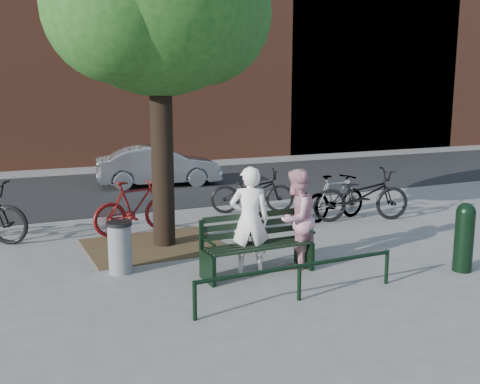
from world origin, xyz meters
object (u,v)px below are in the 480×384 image
person_right (296,219)px  litter_bin (120,247)px  park_bench (256,243)px  bollard (464,235)px  bicycle_c (252,191)px  parked_car (159,166)px  person_left (250,220)px

person_right → litter_bin: 2.80m
park_bench → bollard: (2.97, -1.35, 0.11)m
park_bench → bicycle_c: (1.91, 3.86, 0.04)m
bicycle_c → parked_car: 4.70m
bicycle_c → person_left: bearing=173.2°
park_bench → parked_car: (1.07, 8.48, 0.13)m
person_left → bollard: person_left is taller
bollard → park_bench: bearing=155.6°
park_bench → bicycle_c: bearing=63.7°
park_bench → person_right: bearing=-2.2°
park_bench → person_right: 0.77m
bicycle_c → litter_bin: bearing=148.6°
person_right → bicycle_c: person_right is taller
bollard → person_right: bearing=149.7°
person_left → litter_bin: (-1.83, 0.83, -0.42)m
person_right → parked_car: (0.36, 8.51, -0.19)m
bollard → bicycle_c: bearing=101.5°
person_right → litter_bin: bearing=-50.2°
person_left → bollard: size_ratio=1.53×
person_left → person_right: 0.78m
bollard → parked_car: parked_car is taller
bollard → litter_bin: bearing=155.2°
bicycle_c → parked_car: bearing=31.0°
person_left → bollard: (3.04, -1.42, -0.25)m
bicycle_c → person_right: bearing=-176.4°
person_left → bicycle_c: (1.98, 3.79, -0.32)m
person_right → litter_bin: size_ratio=1.96×
park_bench → person_left: (-0.07, 0.07, 0.36)m
person_left → litter_bin: bearing=-1.2°
person_right → bollard: bearing=119.1°
park_bench → bollard: 3.26m
bicycle_c → parked_car: parked_car is taller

